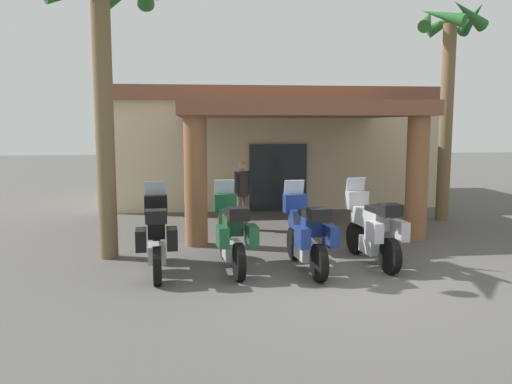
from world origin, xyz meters
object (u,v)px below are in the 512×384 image
Objects in this scene: motel_building at (266,144)px; motorcycle_green at (232,233)px; pedestrian at (242,190)px; palm_tree_near_portico at (449,69)px; motorcycle_black at (157,235)px; motorcycle_blue at (306,233)px; motorcycle_silver at (373,228)px; palm_tree_roadside at (103,28)px.

motel_building is 5.10× the size of motorcycle_green.
motel_building is at bearing -44.55° from pedestrian.
motel_building is 1.86× the size of palm_tree_near_portico.
pedestrian reaches higher than motorcycle_black.
pedestrian is at bearing -172.22° from palm_tree_near_portico.
motorcycle_black is at bearing -109.08° from motel_building.
motorcycle_blue is 1.41m from motorcycle_silver.
motorcycle_silver is 0.36× the size of palm_tree_near_portico.
motorcycle_blue is (2.75, -0.13, 0.00)m from motorcycle_black.
palm_tree_roadside reaches higher than motel_building.
motorcycle_green is 0.36× the size of palm_tree_near_portico.
motorcycle_green and motorcycle_blue have the same top height.
palm_tree_roadside is (-4.32, -8.30, 2.55)m from motel_building.
motorcycle_blue is 0.35× the size of palm_tree_roadside.
motel_building is 1.79× the size of palm_tree_roadside.
motorcycle_silver is 0.35× the size of palm_tree_roadside.
palm_tree_near_portico is at bearing -113.28° from pedestrian.
motel_building is 5.10× the size of motorcycle_black.
motel_building is 9.77m from motorcycle_blue.
motorcycle_black is at bearing 88.24° from motorcycle_green.
motel_building reaches higher than pedestrian.
pedestrian is (-0.84, 3.92, 0.34)m from motorcycle_blue.
motel_building is 6.36× the size of pedestrian.
motorcycle_green is 4.68m from palm_tree_roadside.
palm_tree_roadside is at bearing -159.05° from palm_tree_near_portico.
palm_tree_near_portico is at bearing -45.68° from motorcycle_silver.
motel_building is 5.10× the size of motorcycle_silver.
palm_tree_roadside reaches higher than motorcycle_silver.
motorcycle_green is 1.25× the size of pedestrian.
motorcycle_green is at bearing 75.70° from motorcycle_blue.
motorcycle_blue is at bearing -19.90° from palm_tree_roadside.
motorcycle_blue and motorcycle_silver have the same top height.
motorcycle_blue is at bearing 160.96° from pedestrian.
palm_tree_near_portico is at bearing -48.24° from motel_building.
palm_tree_roadside is (-5.15, 1.06, 3.85)m from motorcycle_silver.
motel_building reaches higher than motorcycle_blue.
motorcycle_blue is 1.25× the size of pedestrian.
pedestrian is 0.29× the size of palm_tree_near_portico.
motorcycle_silver is 1.25× the size of pedestrian.
motorcycle_silver is at bearing -93.73° from motorcycle_green.
motorcycle_green is at bearing -25.59° from palm_tree_roadside.
pedestrian is at bearing -103.50° from motel_building.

